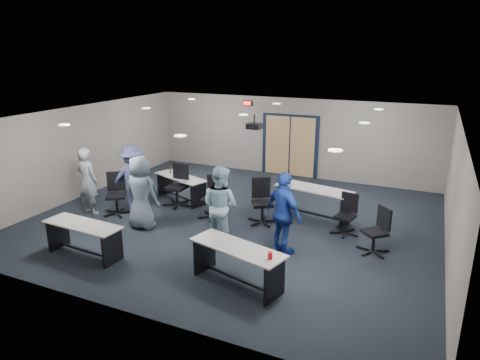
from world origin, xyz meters
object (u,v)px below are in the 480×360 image
at_px(table_front_right, 238,259).
at_px(chair_back_b, 212,198).
at_px(person_gray, 88,181).
at_px(person_plaid, 141,192).
at_px(table_back_left, 181,184).
at_px(person_lightblue, 220,205).
at_px(person_navy, 284,214).
at_px(table_front_left, 84,234).
at_px(chair_loose_left, 116,194).
at_px(person_back, 133,178).
at_px(chair_back_c, 262,202).
at_px(chair_loose_right, 375,231).
at_px(chair_back_a, 177,186).
at_px(chair_back_d, 345,215).
at_px(table_back_right, 313,197).

height_order(table_front_right, chair_back_b, chair_back_b).
relative_size(person_gray, person_plaid, 1.00).
relative_size(table_back_left, person_lightblue, 1.03).
distance_m(person_plaid, person_navy, 3.64).
relative_size(table_front_left, chair_loose_left, 1.63).
height_order(table_front_right, person_lightblue, person_lightblue).
distance_m(person_plaid, person_back, 1.28).
bearing_deg(table_back_left, person_lightblue, -21.28).
bearing_deg(chair_back_b, chair_back_c, 6.95).
distance_m(table_front_left, person_navy, 4.30).
xyz_separation_m(chair_loose_right, person_plaid, (-5.43, -0.94, 0.40)).
height_order(person_gray, person_lightblue, same).
relative_size(chair_back_b, person_back, 0.60).
bearing_deg(person_lightblue, person_navy, -162.90).
distance_m(chair_back_a, chair_loose_right, 5.54).
xyz_separation_m(chair_back_a, chair_loose_right, (5.49, -0.73, -0.08)).
bearing_deg(table_front_right, person_navy, 92.31).
distance_m(table_back_left, chair_back_c, 2.87).
distance_m(chair_back_b, person_navy, 2.65).
bearing_deg(chair_back_b, person_navy, -28.66).
distance_m(table_front_right, chair_loose_left, 4.86).
height_order(table_back_left, chair_back_c, chair_back_c).
relative_size(chair_loose_right, person_navy, 0.56).
height_order(chair_back_d, person_gray, person_gray).
height_order(table_back_right, chair_back_a, chair_back_a).
bearing_deg(table_front_right, table_front_left, -160.55).
relative_size(table_back_right, person_navy, 1.15).
bearing_deg(person_lightblue, table_front_right, 139.72).
height_order(table_front_right, chair_loose_right, chair_loose_right).
bearing_deg(chair_back_a, person_plaid, -89.06).
bearing_deg(table_back_left, person_plaid, -64.39).
xyz_separation_m(table_back_left, person_back, (-0.74, -1.23, 0.41)).
distance_m(chair_back_c, person_gray, 4.68).
relative_size(chair_back_a, chair_back_c, 1.03).
distance_m(chair_back_d, person_gray, 6.71).
distance_m(chair_back_b, chair_back_d, 3.41).
height_order(person_gray, person_navy, same).
xyz_separation_m(chair_back_b, chair_back_d, (3.38, 0.40, -0.06)).
xyz_separation_m(person_plaid, person_back, (-0.93, 0.88, 0.00)).
height_order(table_front_right, person_back, person_back).
xyz_separation_m(table_back_left, chair_back_c, (2.81, -0.62, 0.07)).
distance_m(table_front_right, chair_back_c, 3.04).
bearing_deg(table_back_right, chair_loose_right, -28.65).
bearing_deg(table_back_left, chair_loose_right, 8.64).
bearing_deg(chair_back_b, person_plaid, -137.91).
height_order(chair_back_b, person_back, person_back).
height_order(chair_back_c, chair_loose_left, chair_back_c).
relative_size(chair_loose_left, person_lightblue, 0.61).
bearing_deg(person_lightblue, table_back_right, -109.44).
relative_size(chair_loose_right, person_gray, 0.56).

